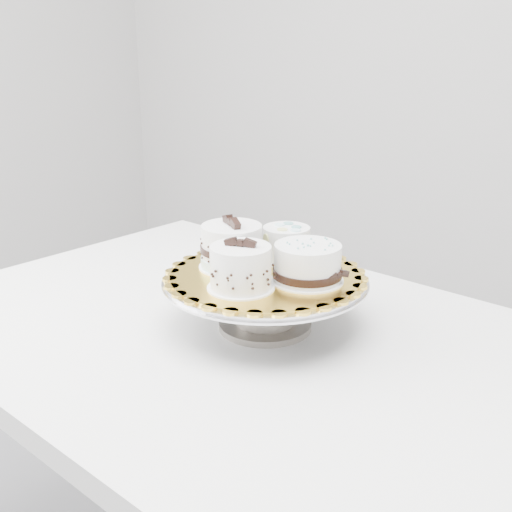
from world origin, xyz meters
The scene contains 7 objects.
table centered at (0.01, 0.05, 0.68)m, with size 1.41×1.06×0.75m.
cake_stand centered at (0.04, 0.08, 0.82)m, with size 0.38×0.38×0.10m.
cake_board centered at (0.04, 0.08, 0.85)m, with size 0.35×0.35×0.01m, color gold.
cake_swirl centered at (0.04, 0.00, 0.89)m, with size 0.13×0.13×0.09m.
cake_banded centered at (-0.03, 0.08, 0.89)m, with size 0.16×0.16×0.10m.
cake_dots centered at (0.03, 0.17, 0.89)m, with size 0.11×0.11×0.07m.
cake_ribbon centered at (0.12, 0.09, 0.89)m, with size 0.15×0.15×0.07m.
Camera 1 is at (0.60, -0.85, 1.27)m, focal length 45.00 mm.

